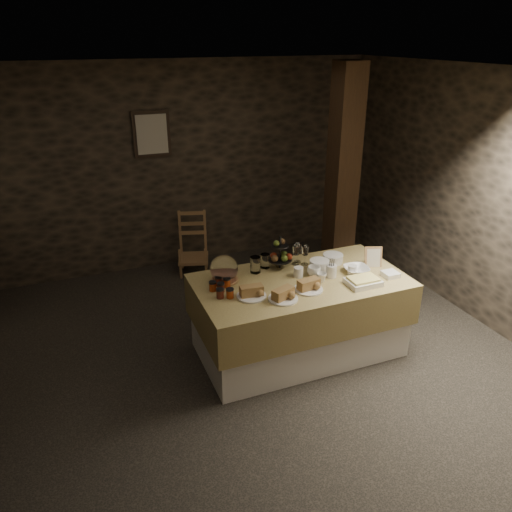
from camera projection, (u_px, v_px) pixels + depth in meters
name	position (u px, v px, depth m)	size (l,w,h in m)	color
ground_plane	(234.00, 366.00, 4.71)	(5.50, 5.00, 0.01)	black
room_shell	(231.00, 208.00, 4.06)	(5.52, 5.02, 2.60)	black
buffet_table	(300.00, 311.00, 4.76)	(1.96, 1.04, 0.78)	white
chair	(192.00, 246.00, 6.43)	(0.46, 0.45, 0.63)	olive
timber_column	(343.00, 177.00, 5.93)	(0.30, 0.30, 2.60)	black
framed_picture	(152.00, 134.00, 6.02)	(0.45, 0.04, 0.55)	black
plate_stack_a	(319.00, 265.00, 4.80)	(0.19, 0.19, 0.10)	silver
plate_stack_b	(333.00, 258.00, 4.96)	(0.20, 0.20, 0.09)	silver
cutlery_holder	(331.00, 271.00, 4.66)	(0.10, 0.10, 0.12)	silver
cup_a	(314.00, 271.00, 4.68)	(0.12, 0.12, 0.10)	silver
cup_b	(321.00, 277.00, 4.58)	(0.09, 0.09, 0.08)	silver
mug_c	(298.00, 272.00, 4.67)	(0.09, 0.09, 0.10)	silver
mug_d	(352.00, 270.00, 4.71)	(0.08, 0.08, 0.09)	silver
bowl	(356.00, 270.00, 4.75)	(0.24, 0.24, 0.06)	silver
cake_dome	(224.00, 270.00, 4.57)	(0.26, 0.26, 0.26)	olive
fruit_stand	(281.00, 256.00, 4.80)	(0.23, 0.23, 0.33)	black
bread_platter_left	(251.00, 293.00, 4.31)	(0.26, 0.26, 0.11)	silver
bread_platter_center	(283.00, 295.00, 4.27)	(0.26, 0.26, 0.11)	silver
bread_platter_right	(309.00, 286.00, 4.42)	(0.26, 0.26, 0.11)	silver
jam_jars	(221.00, 288.00, 4.40)	(0.20, 0.32, 0.07)	#5B2117
tart_dish	(363.00, 281.00, 4.52)	(0.30, 0.22, 0.07)	silver
square_dish	(390.00, 274.00, 4.68)	(0.14, 0.14, 0.04)	silver
menu_frame	(373.00, 258.00, 4.86)	(0.17, 0.02, 0.22)	olive
storage_jar_a	(255.00, 265.00, 4.74)	(0.10, 0.10, 0.16)	white
storage_jar_b	(265.00, 261.00, 4.84)	(0.09, 0.09, 0.14)	white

